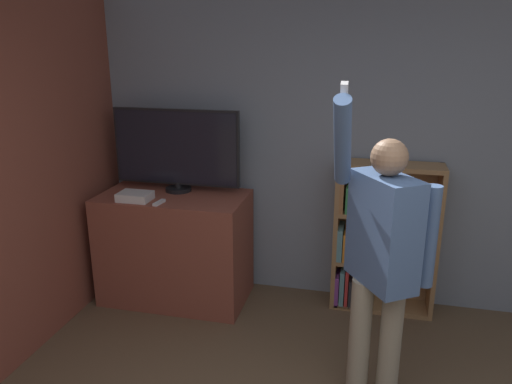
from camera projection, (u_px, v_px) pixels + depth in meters
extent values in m
cube|color=gray|center=(362.00, 146.00, 4.10)|extent=(6.44, 0.06, 2.70)
cube|color=brown|center=(2.00, 175.00, 3.25)|extent=(0.06, 4.46, 2.70)
cube|color=brown|center=(175.00, 247.00, 4.31)|extent=(1.23, 0.66, 0.94)
cylinder|color=black|center=(178.00, 189.00, 4.29)|extent=(0.22, 0.22, 0.03)
cylinder|color=black|center=(178.00, 185.00, 4.27)|extent=(0.06, 0.06, 0.05)
cube|color=black|center=(176.00, 147.00, 4.18)|extent=(1.09, 0.04, 0.64)
cube|color=black|center=(175.00, 148.00, 4.16)|extent=(1.06, 0.01, 0.60)
cube|color=white|center=(135.00, 196.00, 4.03)|extent=(0.26, 0.19, 0.07)
cube|color=white|center=(159.00, 203.00, 3.95)|extent=(0.06, 0.14, 0.02)
cube|color=#997047|center=(336.00, 234.00, 4.17)|extent=(0.04, 0.28, 1.26)
cube|color=#997047|center=(436.00, 243.00, 4.00)|extent=(0.04, 0.28, 1.26)
cube|color=#997047|center=(385.00, 233.00, 4.21)|extent=(0.83, 0.01, 1.26)
cube|color=#997047|center=(380.00, 305.00, 4.27)|extent=(0.76, 0.28, 0.04)
cube|color=#997047|center=(383.00, 262.00, 4.15)|extent=(0.76, 0.28, 0.04)
cube|color=#997047|center=(387.00, 214.00, 4.02)|extent=(0.76, 0.28, 0.04)
cube|color=#997047|center=(391.00, 166.00, 3.91)|extent=(0.76, 0.28, 0.04)
cube|color=#7A3889|center=(337.00, 288.00, 4.28)|extent=(0.03, 0.21, 0.27)
cube|color=#5B8E99|center=(342.00, 285.00, 4.28)|extent=(0.04, 0.25, 0.32)
cube|color=red|center=(347.00, 286.00, 4.25)|extent=(0.03, 0.21, 0.33)
cube|color=#232328|center=(350.00, 291.00, 4.25)|extent=(0.02, 0.21, 0.24)
cube|color=#5B8E99|center=(355.00, 291.00, 4.24)|extent=(0.04, 0.20, 0.26)
cube|color=#5B8E99|center=(341.00, 241.00, 4.17)|extent=(0.04, 0.26, 0.27)
cube|color=orange|center=(345.00, 243.00, 4.17)|extent=(0.02, 0.26, 0.24)
cube|color=gold|center=(348.00, 243.00, 4.13)|extent=(0.03, 0.20, 0.29)
cube|color=#232328|center=(353.00, 243.00, 4.13)|extent=(0.03, 0.22, 0.28)
cube|color=#99663D|center=(357.00, 243.00, 4.12)|extent=(0.02, 0.21, 0.29)
cube|color=#99663D|center=(342.00, 190.00, 4.01)|extent=(0.03, 0.20, 0.35)
cube|color=#338447|center=(348.00, 198.00, 4.02)|extent=(0.03, 0.20, 0.22)
cube|color=#99663D|center=(354.00, 190.00, 4.01)|extent=(0.04, 0.24, 0.34)
cube|color=gold|center=(360.00, 195.00, 3.99)|extent=(0.04, 0.20, 0.28)
cube|color=#7A3889|center=(366.00, 191.00, 3.98)|extent=(0.03, 0.22, 0.35)
cylinder|color=gray|center=(359.00, 343.00, 3.03)|extent=(0.13, 0.13, 0.85)
cylinder|color=gray|center=(390.00, 348.00, 2.99)|extent=(0.13, 0.13, 0.85)
cube|color=#4C6B9E|center=(384.00, 231.00, 2.79)|extent=(0.43, 0.48, 0.64)
sphere|color=#9E7556|center=(389.00, 157.00, 2.67)|extent=(0.20, 0.20, 0.20)
cylinder|color=#4C6B9E|center=(429.00, 237.00, 2.74)|extent=(0.09, 0.09, 0.59)
cylinder|color=#4C6B9E|center=(343.00, 142.00, 2.58)|extent=(0.09, 0.41, 0.53)
cube|color=white|center=(344.00, 95.00, 2.46)|extent=(0.04, 0.09, 0.14)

